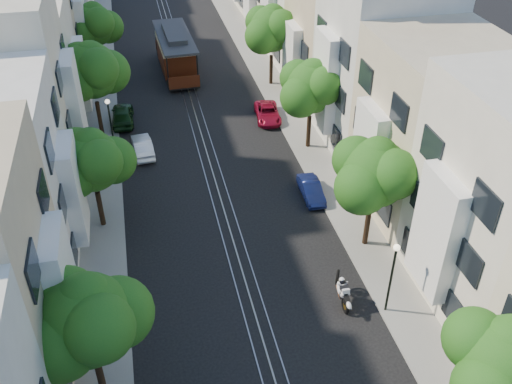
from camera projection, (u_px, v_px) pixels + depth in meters
ground at (193, 108)px, 46.10m from camera, size 200.00×200.00×0.00m
sidewalk_east at (280, 98)px, 47.38m from camera, size 2.50×80.00×0.12m
sidewalk_west at (102, 116)px, 44.76m from camera, size 2.50×80.00×0.12m
rail_left at (187, 108)px, 46.00m from camera, size 0.06×80.00×0.02m
rail_slot at (193, 108)px, 46.10m from camera, size 0.06×80.00×0.02m
rail_right at (200, 107)px, 46.20m from camera, size 0.06×80.00×0.02m
lane_line at (193, 108)px, 46.10m from camera, size 0.08×80.00×0.01m
townhouses_east at (338, 34)px, 45.18m from camera, size 7.75×72.00×12.00m
townhouses_west at (25, 61)px, 40.97m from camera, size 7.75×72.00×11.76m
tree_e_a at (506, 365)px, 20.16m from camera, size 4.72×3.87×6.27m
tree_e_b at (376, 175)px, 29.52m from camera, size 4.93×4.08×6.68m
tree_e_c at (312, 88)px, 38.36m from camera, size 4.84×3.99×6.52m
tree_e_d at (272, 30)px, 46.97m from camera, size 5.01×4.16×6.85m
tree_w_a at (88, 322)px, 21.35m from camera, size 4.93×4.08×6.68m
tree_w_b at (93, 162)px, 31.11m from camera, size 4.72×3.87×6.27m
tree_w_c at (92, 72)px, 39.48m from camera, size 5.13×4.28×7.09m
tree_w_d at (94, 26)px, 48.52m from camera, size 4.84×3.99×6.52m
lamp_east at (393, 268)px, 26.48m from camera, size 0.32×0.32×4.16m
lamp_west at (110, 119)px, 38.55m from camera, size 0.32×0.32×4.16m
sportbike_rider at (342, 290)px, 28.12m from camera, size 0.51×2.19×1.51m
cable_car at (175, 51)px, 50.69m from camera, size 3.20×9.23×3.51m
parked_car_e_mid at (311, 190)px, 35.71m from camera, size 1.23×3.29×1.07m
parked_car_e_far at (268, 113)px, 44.21m from camera, size 2.17×4.03×1.07m
parked_car_w_mid at (143, 146)px, 39.96m from camera, size 1.57×3.70×1.19m
parked_car_w_far at (123, 115)px, 43.67m from camera, size 1.76×4.08×1.37m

